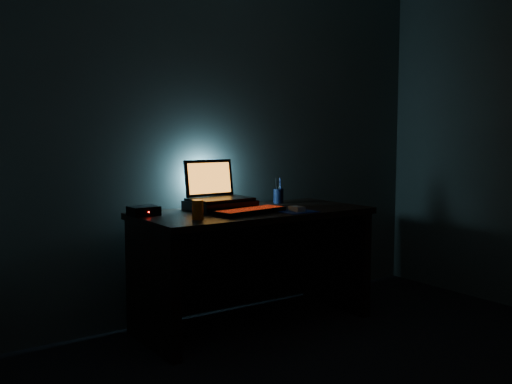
% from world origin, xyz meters
% --- Properties ---
extents(room, '(3.50, 4.00, 2.50)m').
position_xyz_m(room, '(0.00, 0.00, 1.25)').
color(room, black).
rests_on(room, ground).
extents(desk, '(1.50, 0.70, 0.75)m').
position_xyz_m(desk, '(0.00, 1.67, 0.49)').
color(desk, black).
rests_on(desk, ground).
extents(riser, '(0.42, 0.32, 0.06)m').
position_xyz_m(riser, '(-0.17, 1.75, 0.78)').
color(riser, black).
rests_on(riser, desk).
extents(laptop, '(0.39, 0.30, 0.26)m').
position_xyz_m(laptop, '(-0.17, 1.80, 0.87)').
color(laptop, black).
rests_on(laptop, riser).
extents(keyboard, '(0.50, 0.24, 0.03)m').
position_xyz_m(keyboard, '(-0.10, 1.50, 0.76)').
color(keyboard, black).
rests_on(keyboard, desk).
extents(mousepad, '(0.22, 0.20, 0.00)m').
position_xyz_m(mousepad, '(0.18, 1.40, 0.75)').
color(mousepad, navy).
rests_on(mousepad, desk).
extents(mouse, '(0.06, 0.10, 0.03)m').
position_xyz_m(mouse, '(0.18, 1.40, 0.77)').
color(mouse, gray).
rests_on(mouse, mousepad).
extents(pen_cup, '(0.08, 0.08, 0.10)m').
position_xyz_m(pen_cup, '(0.36, 1.84, 0.80)').
color(pen_cup, black).
rests_on(pen_cup, desk).
extents(juice_glass, '(0.09, 0.09, 0.11)m').
position_xyz_m(juice_glass, '(-0.49, 1.45, 0.81)').
color(juice_glass, '#D8610B').
rests_on(juice_glass, desk).
extents(router, '(0.17, 0.14, 0.06)m').
position_xyz_m(router, '(-0.68, 1.78, 0.78)').
color(router, black).
rests_on(router, desk).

